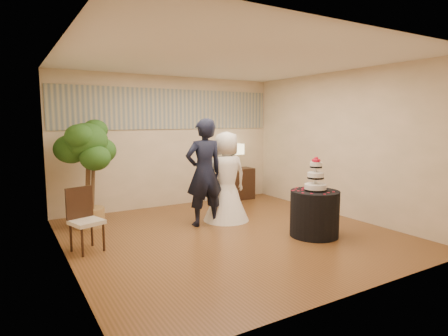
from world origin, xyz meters
TOP-DOWN VIEW (x-y plane):
  - floor at (0.00, 0.00)m, footprint 5.00×5.00m
  - ceiling at (0.00, 0.00)m, footprint 5.00×5.00m
  - wall_back at (0.00, 2.50)m, footprint 5.00×0.06m
  - wall_front at (0.00, -2.50)m, footprint 5.00×0.06m
  - wall_left at (-2.50, 0.00)m, footprint 0.06×5.00m
  - wall_right at (2.50, 0.00)m, footprint 0.06×5.00m
  - mural_border at (0.00, 2.48)m, footprint 4.90×0.02m
  - groom at (-0.12, 0.72)m, footprint 0.71×0.49m
  - bride at (0.38, 0.80)m, footprint 0.89×0.89m
  - cake_table at (1.11, -0.76)m, footprint 0.92×0.92m
  - wedding_cake at (1.11, -0.76)m, footprint 0.35×0.35m
  - console at (1.52, 2.27)m, footprint 0.89×0.41m
  - table_lamp at (1.52, 2.27)m, footprint 0.31×0.31m
  - ficus_tree at (-1.90, 1.67)m, footprint 1.28×1.28m
  - side_chair at (-2.19, 0.37)m, footprint 0.53×0.55m

SIDE VIEW (x-z plane):
  - floor at x=0.00m, z-range 0.00..0.00m
  - console at x=1.52m, z-range 0.00..0.74m
  - cake_table at x=1.11m, z-range 0.00..0.74m
  - side_chair at x=-2.19m, z-range 0.00..0.91m
  - bride at x=0.38m, z-range 0.00..1.66m
  - groom at x=-0.12m, z-range 0.00..1.90m
  - ficus_tree at x=-1.90m, z-range 0.00..1.92m
  - wedding_cake at x=1.11m, z-range 0.74..1.29m
  - table_lamp at x=1.52m, z-range 0.74..1.32m
  - wall_back at x=0.00m, z-range 0.00..2.80m
  - wall_front at x=0.00m, z-range 0.00..2.80m
  - wall_left at x=-2.50m, z-range 0.00..2.80m
  - wall_right at x=2.50m, z-range 0.00..2.80m
  - mural_border at x=0.00m, z-range 1.68..2.52m
  - ceiling at x=0.00m, z-range 2.80..2.80m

